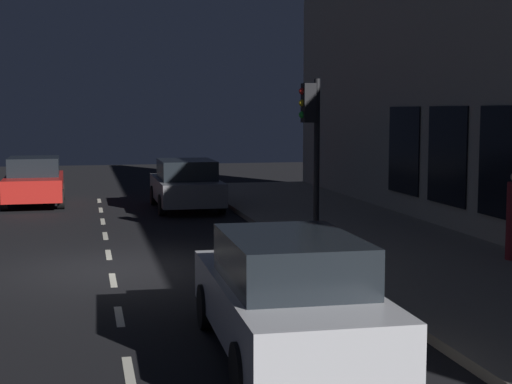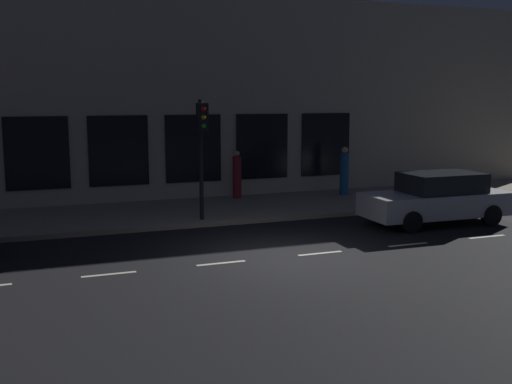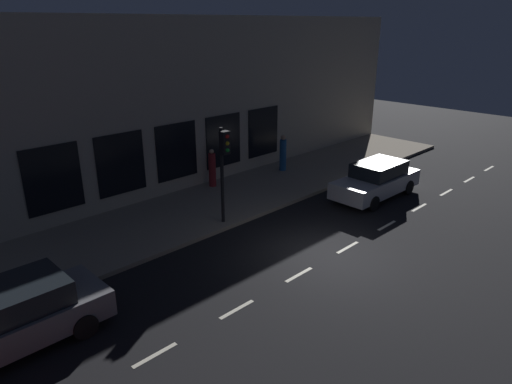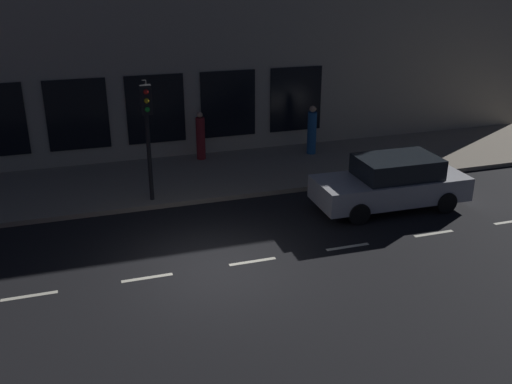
% 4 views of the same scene
% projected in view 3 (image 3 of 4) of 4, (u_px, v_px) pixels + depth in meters
% --- Properties ---
extents(ground_plane, '(60.00, 60.00, 0.00)m').
position_uv_depth(ground_plane, '(330.00, 257.00, 15.27)').
color(ground_plane, black).
extents(sidewalk, '(4.50, 32.00, 0.15)m').
position_uv_depth(sidewalk, '(210.00, 205.00, 19.41)').
color(sidewalk, gray).
rests_on(sidewalk, ground).
extents(building_facade, '(0.65, 32.00, 7.62)m').
position_uv_depth(building_facade, '(170.00, 109.00, 19.81)').
color(building_facade, '#B2A893').
rests_on(building_facade, ground).
extents(lane_centre_line, '(0.12, 27.20, 0.01)m').
position_uv_depth(lane_centre_line, '(348.00, 247.00, 15.92)').
color(lane_centre_line, beige).
rests_on(lane_centre_line, ground).
extents(traffic_light, '(0.47, 0.32, 3.65)m').
position_uv_depth(traffic_light, '(224.00, 157.00, 16.67)').
color(traffic_light, black).
rests_on(traffic_light, sidewalk).
extents(parked_car_0, '(2.00, 4.48, 1.58)m').
position_uv_depth(parked_car_0, '(11.00, 318.00, 10.84)').
color(parked_car_0, slate).
rests_on(parked_car_0, ground).
extents(parked_car_2, '(1.94, 4.60, 1.58)m').
position_uv_depth(parked_car_2, '(376.00, 180.00, 20.29)').
color(parked_car_2, '#B7B7BC').
rests_on(parked_car_2, ground).
extents(pedestrian_0, '(0.36, 0.36, 1.84)m').
position_uv_depth(pedestrian_0, '(283.00, 154.00, 23.45)').
color(pedestrian_0, '#1E5189').
rests_on(pedestrian_0, sidewalk).
extents(pedestrian_1, '(0.37, 0.37, 1.76)m').
position_uv_depth(pedestrian_1, '(212.00, 169.00, 21.17)').
color(pedestrian_1, maroon).
rests_on(pedestrian_1, sidewalk).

